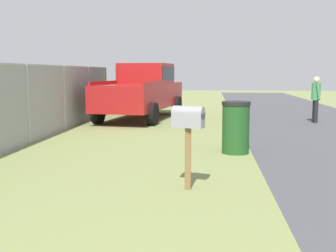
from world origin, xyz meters
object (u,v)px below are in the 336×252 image
Objects in this scene: pickup_truck at (143,89)px; trash_bin at (236,127)px; mailbox at (188,123)px; pedestrian at (316,96)px.

trash_bin is at bearing -146.07° from pickup_truck.
mailbox is 9.71m from pickup_truck.
pickup_truck is at bearing 165.66° from pedestrian.
trash_bin is 6.52m from pedestrian.
pickup_truck is 7.28m from trash_bin.
pedestrian is (8.64, -3.96, -0.08)m from mailbox.
mailbox is 0.22× the size of pickup_truck.
pickup_truck reaches higher than trash_bin.
mailbox is 0.79× the size of pedestrian.
mailbox is at bearing -158.25° from pickup_truck.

